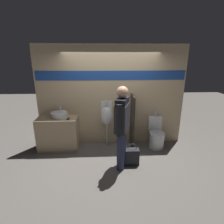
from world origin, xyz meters
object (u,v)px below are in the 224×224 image
sink_basin (59,115)px  toilet (156,136)px  shopping_bag (132,157)px  cell_phone (68,119)px  urinal_near_counter (107,116)px  person_in_vest (122,123)px

sink_basin → toilet: size_ratio=0.44×
shopping_bag → cell_phone: bearing=154.5°
urinal_near_counter → sink_basin: bearing=-175.6°
cell_phone → toilet: size_ratio=0.15×
urinal_near_counter → shopping_bag: size_ratio=2.45×
urinal_near_counter → person_in_vest: person_in_vest is taller
cell_phone → sink_basin: bearing=147.5°
cell_phone → urinal_near_counter: 1.01m
cell_phone → urinal_near_counter: bearing=14.9°
sink_basin → shopping_bag: 2.14m
cell_phone → urinal_near_counter: (0.98, 0.26, -0.03)m
person_in_vest → cell_phone: bearing=75.5°
urinal_near_counter → cell_phone: bearing=-165.1°
toilet → shopping_bag: 1.14m
toilet → person_in_vest: bearing=-139.2°
sink_basin → toilet: sink_basin is taller
cell_phone → urinal_near_counter: urinal_near_counter is taller
cell_phone → person_in_vest: person_in_vest is taller
urinal_near_counter → shopping_bag: urinal_near_counter is taller
toilet → person_in_vest: size_ratio=0.52×
person_in_vest → urinal_near_counter: bearing=33.9°
sink_basin → shopping_bag: bearing=-26.6°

